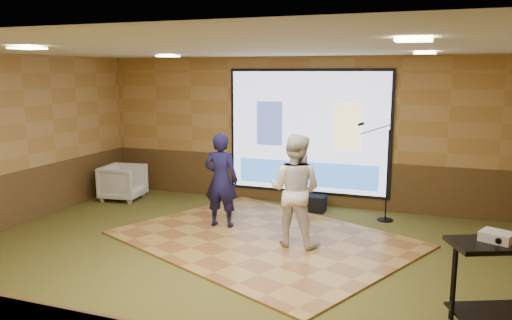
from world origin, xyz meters
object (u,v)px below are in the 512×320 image
(player_left, at_px, (221,180))
(mic_stand, at_px, (383,194))
(projector, at_px, (497,237))
(banquet_chair, at_px, (123,182))
(duffel_bag, at_px, (313,203))
(av_table, at_px, (497,269))
(dance_floor, at_px, (264,239))
(player_right, at_px, (295,190))
(projector_screen, at_px, (308,133))

(player_left, height_order, mic_stand, mic_stand)
(projector, height_order, banquet_chair, projector)
(projector, height_order, duffel_bag, projector)
(av_table, xyz_separation_m, banquet_chair, (-6.88, 3.41, -0.34))
(dance_floor, relative_size, duffel_bag, 8.88)
(av_table, relative_size, banquet_chair, 1.22)
(player_right, xyz_separation_m, banquet_chair, (-4.22, 1.55, -0.53))
(projector, bearing_deg, player_left, 173.88)
(player_left, relative_size, mic_stand, 0.91)
(dance_floor, bearing_deg, banquet_chair, 158.60)
(projector_screen, bearing_deg, projector, -54.71)
(mic_stand, bearing_deg, player_left, -137.90)
(player_right, distance_m, duffel_bag, 2.19)
(dance_floor, distance_m, player_right, 1.04)
(dance_floor, relative_size, mic_stand, 2.44)
(projector_screen, relative_size, av_table, 3.30)
(dance_floor, bearing_deg, av_table, -31.64)
(mic_stand, bearing_deg, projector, -54.84)
(av_table, bearing_deg, player_left, 150.36)
(player_left, distance_m, duffel_bag, 2.13)
(projector_screen, distance_m, projector, 5.34)
(player_right, height_order, av_table, player_right)
(player_left, bearing_deg, dance_floor, 153.57)
(mic_stand, bearing_deg, banquet_chair, -162.87)
(player_left, xyz_separation_m, duffel_bag, (1.25, 1.58, -0.70))
(player_left, relative_size, projector, 5.54)
(av_table, distance_m, projector, 0.34)
(projector_screen, distance_m, dance_floor, 2.79)
(player_left, height_order, player_right, player_right)
(player_left, bearing_deg, duffel_bag, -132.87)
(projector_screen, xyz_separation_m, banquet_chair, (-3.78, -0.94, -1.10))
(av_table, bearing_deg, player_right, 144.98)
(banquet_chair, xyz_separation_m, duffel_bag, (4.02, 0.50, -0.22))
(player_left, distance_m, av_table, 4.73)
(projector_screen, bearing_deg, dance_floor, -92.44)
(projector_screen, height_order, mic_stand, projector_screen)
(dance_floor, relative_size, projector, 14.87)
(player_right, bearing_deg, projector, 150.91)
(player_right, relative_size, duffel_bag, 3.50)
(player_right, relative_size, mic_stand, 0.96)
(projector, xyz_separation_m, banquet_chair, (-6.85, 3.40, -0.68))
(projector_screen, distance_m, duffel_bag, 1.41)
(player_right, distance_m, banquet_chair, 4.53)
(projector, bearing_deg, dance_floor, 171.84)
(projector_screen, distance_m, player_right, 2.59)
(player_left, xyz_separation_m, mic_stand, (2.60, 1.42, -0.36))
(player_right, height_order, projector, player_right)
(banquet_chair, bearing_deg, player_left, -118.25)
(dance_floor, distance_m, av_table, 3.83)
(player_left, relative_size, duffel_bag, 3.31)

